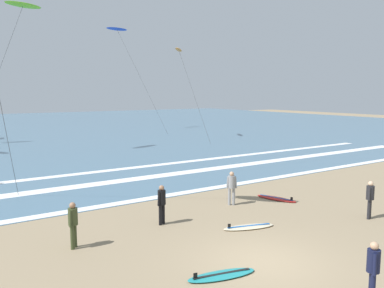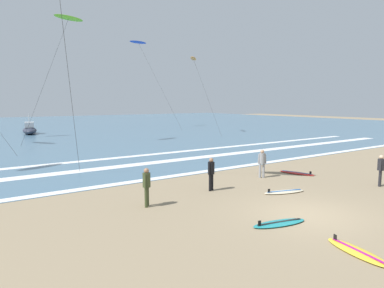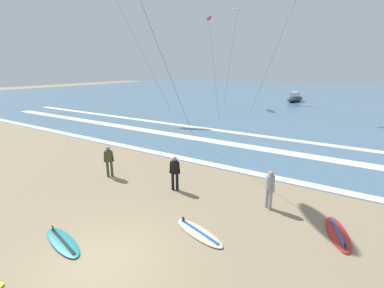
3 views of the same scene
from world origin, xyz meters
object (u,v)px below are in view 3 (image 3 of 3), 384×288
at_px(surfer_background_far, 270,186).
at_px(surfboard_foreground_flat, 199,233).
at_px(offshore_boat, 295,98).
at_px(surfer_right_near, 175,170).
at_px(kite_white_far_right, 238,10).
at_px(kite_magenta_high_left, 209,19).
at_px(surfboard_right_spare, 338,233).
at_px(surfer_left_near, 109,159).
at_px(surfboard_near_water, 63,242).

relative_size(surfer_background_far, surfboard_foreground_flat, 0.73).
bearing_deg(offshore_boat, surfboard_foreground_flat, -83.38).
bearing_deg(surfer_right_near, surfer_background_far, 8.37).
relative_size(surfer_right_near, kite_white_far_right, 0.11).
distance_m(surfer_background_far, kite_white_far_right, 38.43).
bearing_deg(surfer_background_far, kite_magenta_high_left, 122.94).
bearing_deg(kite_magenta_high_left, surfer_right_near, -64.52).
bearing_deg(kite_magenta_high_left, offshore_boat, 45.58).
xyz_separation_m(surfboard_right_spare, offshore_boat, (-8.52, 36.70, 0.51)).
height_order(surfboard_right_spare, kite_white_far_right, kite_white_far_right).
xyz_separation_m(surfer_right_near, surfer_background_far, (4.09, 0.60, 0.00)).
bearing_deg(kite_white_far_right, kite_magenta_high_left, -99.46).
relative_size(surfer_right_near, surfboard_right_spare, 0.73).
bearing_deg(surfer_right_near, surfboard_foreground_flat, -41.27).
bearing_deg(surfer_left_near, surfboard_near_water, -57.40).
bearing_deg(kite_white_far_right, surfer_left_near, -77.44).
distance_m(surfboard_foreground_flat, offshore_boat, 39.38).
relative_size(surfer_right_near, surfboard_foreground_flat, 0.73).
xyz_separation_m(surfboard_right_spare, kite_magenta_high_left, (-19.02, 25.98, 11.83)).
bearing_deg(surfer_background_far, kite_white_far_right, 115.11).
relative_size(surfer_left_near, kite_magenta_high_left, 0.13).
xyz_separation_m(surfboard_foreground_flat, offshore_boat, (-4.54, 39.12, 0.51)).
bearing_deg(surfer_right_near, kite_magenta_high_left, 115.48).
bearing_deg(surfboard_near_water, surfer_right_near, 80.29).
xyz_separation_m(surfer_right_near, surfer_left_near, (-3.71, -0.51, 0.00)).
xyz_separation_m(surfer_right_near, surfboard_near_water, (-0.85, -4.98, -0.91)).
distance_m(surfer_right_near, surfer_left_near, 3.75).
relative_size(surfer_left_near, surfboard_right_spare, 0.73).
bearing_deg(kite_white_far_right, surfboard_foreground_flat, -68.75).
relative_size(kite_magenta_high_left, kite_white_far_right, 0.85).
distance_m(surfer_left_near, surfboard_near_water, 5.39).
relative_size(surfer_right_near, surfer_left_near, 1.00).
distance_m(surfboard_near_water, surfboard_foreground_flat, 4.38).
height_order(surfboard_near_water, surfboard_foreground_flat, same).
xyz_separation_m(surfboard_right_spare, surfboard_foreground_flat, (-3.97, -2.42, 0.00)).
bearing_deg(kite_magenta_high_left, surfboard_right_spare, -53.80).
bearing_deg(surfer_right_near, offshore_boat, 93.03).
distance_m(surfboard_right_spare, offshore_boat, 37.68).
distance_m(kite_magenta_high_left, kite_white_far_right, 7.61).
relative_size(surfboard_right_spare, kite_white_far_right, 0.15).
bearing_deg(surfboard_right_spare, surfer_left_near, -176.39).
distance_m(surfer_right_near, offshore_boat, 36.90).
height_order(surfboard_near_water, kite_white_far_right, kite_white_far_right).
distance_m(surfboard_foreground_flat, kite_magenta_high_left, 34.24).
bearing_deg(surfboard_right_spare, surfer_background_far, 169.51).
height_order(surfboard_foreground_flat, kite_white_far_right, kite_white_far_right).
bearing_deg(surfboard_foreground_flat, surfer_right_near, 138.73).
bearing_deg(surfer_background_far, surfer_left_near, -171.92).
relative_size(surfer_background_far, kite_white_far_right, 0.11).
bearing_deg(surfer_background_far, offshore_boat, 99.45).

